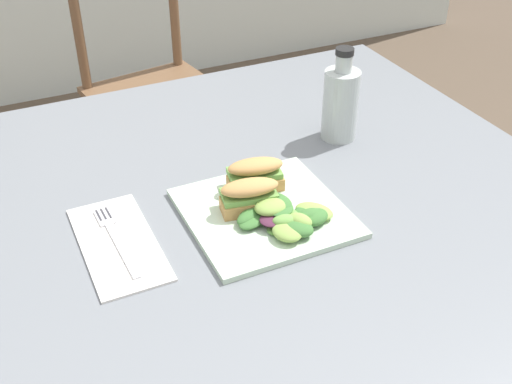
% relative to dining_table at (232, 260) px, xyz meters
% --- Properties ---
extents(dining_table, '(1.18, 1.02, 0.74)m').
position_rel_dining_table_xyz_m(dining_table, '(0.00, 0.00, 0.00)').
color(dining_table, slate).
rests_on(dining_table, ground).
extents(chair_wooden_far, '(0.46, 0.46, 0.87)m').
position_rel_dining_table_xyz_m(chair_wooden_far, '(0.18, 1.08, -0.17)').
color(chair_wooden_far, brown).
rests_on(chair_wooden_far, ground).
extents(plate_lunch, '(0.25, 0.25, 0.01)m').
position_rel_dining_table_xyz_m(plate_lunch, '(0.04, -0.05, 0.12)').
color(plate_lunch, beige).
rests_on(plate_lunch, dining_table).
extents(sandwich_half_front, '(0.10, 0.07, 0.06)m').
position_rel_dining_table_xyz_m(sandwich_half_front, '(0.02, -0.04, 0.16)').
color(sandwich_half_front, tan).
rests_on(sandwich_half_front, plate_lunch).
extents(sandwich_half_back, '(0.10, 0.07, 0.06)m').
position_rel_dining_table_xyz_m(sandwich_half_back, '(0.05, 0.02, 0.16)').
color(sandwich_half_back, tan).
rests_on(sandwich_half_back, plate_lunch).
extents(salad_mixed_greens, '(0.17, 0.13, 0.03)m').
position_rel_dining_table_xyz_m(salad_mixed_greens, '(0.06, -0.09, 0.14)').
color(salad_mixed_greens, '#518438').
rests_on(salad_mixed_greens, plate_lunch).
extents(napkin_folded, '(0.11, 0.23, 0.00)m').
position_rel_dining_table_xyz_m(napkin_folded, '(-0.19, -0.02, 0.12)').
color(napkin_folded, silver).
rests_on(napkin_folded, dining_table).
extents(fork_on_napkin, '(0.03, 0.19, 0.00)m').
position_rel_dining_table_xyz_m(fork_on_napkin, '(-0.20, -0.00, 0.12)').
color(fork_on_napkin, silver).
rests_on(fork_on_napkin, napkin_folded).
extents(bottle_cold_brew, '(0.07, 0.07, 0.18)m').
position_rel_dining_table_xyz_m(bottle_cold_brew, '(0.28, 0.12, 0.18)').
color(bottle_cold_brew, black).
rests_on(bottle_cold_brew, dining_table).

